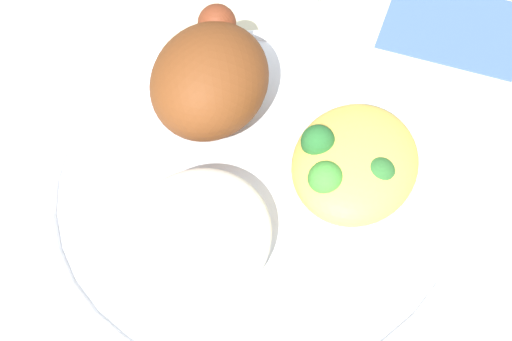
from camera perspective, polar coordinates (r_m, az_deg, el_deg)
ground_plane at (r=0.51m, az=0.00°, el=-1.93°), size 2.00×2.00×0.00m
plate at (r=0.50m, az=0.00°, el=-1.27°), size 0.30×0.30×0.02m
roasted_chicken at (r=0.50m, az=-3.77°, el=7.52°), size 0.10×0.08×0.07m
rice_pile at (r=0.45m, az=-4.93°, el=-5.42°), size 0.11×0.10×0.03m
mac_cheese_with_broccoli at (r=0.48m, az=7.99°, el=0.69°), size 0.10×0.09×0.04m
napkin at (r=0.64m, az=15.79°, el=11.38°), size 0.10×0.12×0.00m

